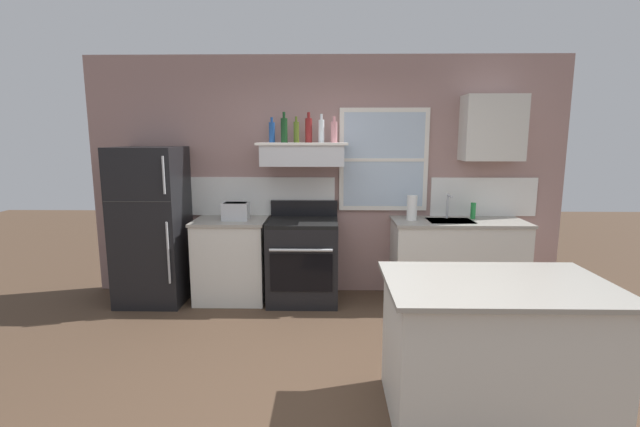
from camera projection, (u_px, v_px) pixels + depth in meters
ground_plane at (324, 395)px, 3.16m from camera, size 16.00×16.00×0.00m
back_wall at (329, 177)px, 5.13m from camera, size 5.40×0.11×2.70m
refrigerator at (152, 226)px, 4.87m from camera, size 0.70×0.72×1.70m
counter_left_of_stove at (232, 259)px, 4.98m from camera, size 0.79×0.63×0.91m
toaster at (236, 211)px, 4.86m from camera, size 0.30×0.20×0.19m
stove_range at (303, 260)px, 4.92m from camera, size 0.76×0.69×1.09m
range_hood_shelf at (303, 154)px, 4.82m from camera, size 0.96×0.52×0.24m
bottle_blue_liqueur at (272, 132)px, 4.85m from camera, size 0.07×0.07×0.27m
bottle_dark_green_wine at (284, 130)px, 4.74m from camera, size 0.07×0.07×0.32m
bottle_olive_oil_square at (296, 132)px, 4.78m from camera, size 0.06×0.06×0.27m
bottle_red_label_wine at (309, 130)px, 4.74m from camera, size 0.07×0.07×0.32m
bottle_clear_tall at (321, 131)px, 4.75m from camera, size 0.06×0.06×0.30m
bottle_rose_pink at (334, 132)px, 4.76m from camera, size 0.07×0.07×0.27m
counter_right_with_sink at (457, 261)px, 4.93m from camera, size 1.43×0.63×0.91m
sink_faucet at (448, 203)px, 4.92m from camera, size 0.03×0.17×0.28m
paper_towel_roll at (412, 208)px, 4.84m from camera, size 0.11×0.11×0.27m
dish_soap_bottle at (473, 211)px, 4.93m from camera, size 0.06×0.06×0.18m
kitchen_island at (493, 349)px, 2.87m from camera, size 1.40×0.90×0.91m
upper_cabinet_right at (493, 128)px, 4.82m from camera, size 0.64×0.32×0.70m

